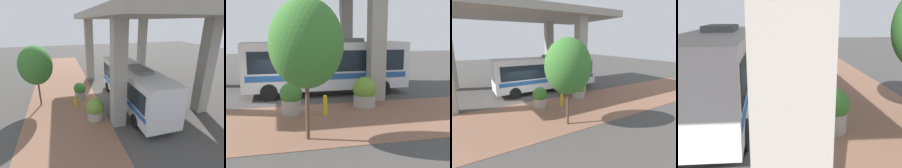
# 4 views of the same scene
# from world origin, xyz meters

# --- Properties ---
(ground_plane) EXTENTS (80.00, 80.00, 0.00)m
(ground_plane) POSITION_xyz_m (0.00, 0.00, 0.00)
(ground_plane) COLOR #474442
(ground_plane) RESTS_ON ground
(sidewalk_strip) EXTENTS (6.00, 40.00, 0.02)m
(sidewalk_strip) POSITION_xyz_m (-3.00, 0.00, 0.01)
(sidewalk_strip) COLOR #845B47
(sidewalk_strip) RESTS_ON ground
(bus) EXTENTS (2.63, 10.33, 3.58)m
(bus) POSITION_xyz_m (2.66, -2.92, 1.94)
(bus) COLOR silver
(bus) RESTS_ON ground
(fire_hydrant) EXTENTS (0.43, 0.20, 1.02)m
(fire_hydrant) POSITION_xyz_m (-2.09, -1.95, 0.52)
(fire_hydrant) COLOR gold
(fire_hydrant) RESTS_ON ground
(planter_front) EXTENTS (1.09, 1.09, 1.58)m
(planter_front) POSITION_xyz_m (-1.54, -0.39, 0.82)
(planter_front) COLOR #9E998E
(planter_front) RESTS_ON ground
(planter_middle) EXTENTS (1.27, 1.27, 1.62)m
(planter_middle) POSITION_xyz_m (-0.89, -4.33, 0.78)
(planter_middle) COLOR #9E998E
(planter_middle) RESTS_ON ground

